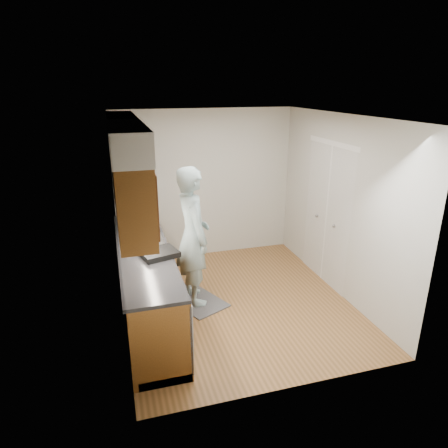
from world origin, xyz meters
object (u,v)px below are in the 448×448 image
person (193,227)px  steel_can (143,224)px  soap_bottle_a (137,222)px  soap_bottle_b (149,222)px  dish_rack (159,253)px  soda_can (148,225)px

person → steel_can: (-0.60, 0.52, -0.08)m
soap_bottle_a → soap_bottle_b: size_ratio=1.55×
soap_bottle_a → soap_bottle_b: (0.16, 0.08, -0.05)m
person → soap_bottle_a: person is taller
dish_rack → soap_bottle_b: bearing=74.9°
soap_bottle_a → soda_can: 0.17m
soap_bottle_b → person: bearing=-46.7°
soap_bottle_b → steel_can: (-0.08, -0.03, -0.02)m
soap_bottle_b → soda_can: soap_bottle_b is taller
soap_bottle_b → soda_can: bearing=-99.5°
steel_can → dish_rack: 1.01m
soda_can → dish_rack: bearing=-88.7°
soap_bottle_a → steel_can: soap_bottle_a is taller
soap_bottle_b → dish_rack: size_ratio=0.41×
steel_can → dish_rack: steel_can is taller
soap_bottle_a → dish_rack: soap_bottle_a is taller
soap_bottle_b → soda_can: 0.07m
soda_can → steel_can: steel_can is taller
soda_can → soap_bottle_b: bearing=80.5°
soap_bottle_b → dish_rack: bearing=-89.4°
person → dish_rack: person is taller
person → soda_can: person is taller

